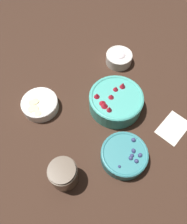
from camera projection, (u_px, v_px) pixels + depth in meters
ground_plane at (98, 118)px, 0.87m from camera, size 4.00×4.00×0.00m
bowl_strawberries at (116, 101)px, 0.87m from camera, size 0.21×0.21×0.09m
bowl_blueberries at (124, 155)px, 0.77m from camera, size 0.17×0.17×0.06m
bowl_bananas at (40, 104)px, 0.88m from camera, size 0.15×0.15×0.05m
bowl_cream at (119, 57)px, 1.00m from camera, size 0.12×0.12×0.06m
jar_chocolate at (64, 174)px, 0.72m from camera, size 0.10×0.10×0.10m
napkin at (173, 128)px, 0.85m from camera, size 0.15×0.12×0.01m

